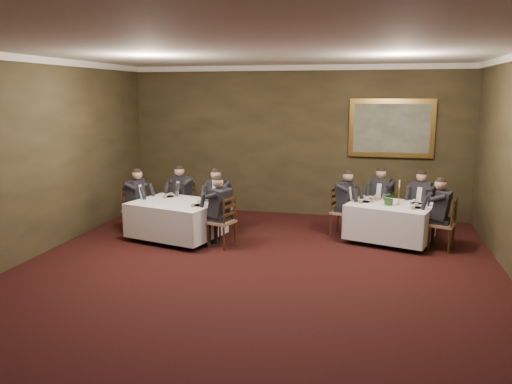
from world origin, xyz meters
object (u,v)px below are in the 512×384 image
at_px(table_second, 177,217).
at_px(chair_main_endleft, 342,222).
at_px(chair_main_backleft, 381,217).
at_px(diner_sec_endright, 222,220).
at_px(diner_main_backleft, 381,207).
at_px(diner_sec_endleft, 135,209).
at_px(chair_sec_backleft, 184,214).
at_px(diner_sec_backleft, 183,204).
at_px(diner_main_backright, 421,211).
at_px(diner_main_endright, 442,223).
at_px(centerpiece, 389,197).
at_px(candlestick, 399,195).
at_px(chair_main_backright, 421,222).
at_px(chair_sec_endleft, 135,219).
at_px(table_main, 390,220).
at_px(painting, 391,128).
at_px(diner_sec_backright, 218,208).
at_px(diner_main_endleft, 343,211).
at_px(chair_sec_backright, 219,219).
at_px(chair_sec_endright, 222,232).
at_px(chair_main_endright, 442,235).

relative_size(table_second, chair_main_endleft, 1.95).
relative_size(chair_main_backleft, chair_main_endleft, 1.00).
bearing_deg(chair_main_backleft, diner_sec_endright, 57.61).
height_order(diner_main_backleft, diner_sec_endleft, same).
xyz_separation_m(chair_main_backleft, chair_sec_backleft, (-4.18, -0.70, 0.00)).
bearing_deg(chair_sec_backleft, chair_main_backleft, -143.53).
distance_m(table_second, diner_sec_backleft, 0.96).
distance_m(diner_main_backright, diner_main_endright, 0.96).
height_order(centerpiece, candlestick, candlestick).
height_order(chair_main_backright, chair_sec_endleft, same).
relative_size(chair_main_backright, diner_sec_endright, 0.74).
bearing_deg(diner_sec_backleft, candlestick, -155.48).
height_order(diner_sec_backleft, centerpiece, diner_sec_backleft).
relative_size(table_main, diner_main_backleft, 1.37).
distance_m(chair_sec_backleft, painting, 5.00).
height_order(centerpiece, painting, painting).
relative_size(diner_main_backright, painting, 0.72).
bearing_deg(chair_main_backleft, candlestick, 132.91).
distance_m(chair_sec_endleft, centerpiece, 5.17).
xyz_separation_m(table_second, candlestick, (4.26, 0.74, 0.50)).
bearing_deg(table_main, diner_main_backright, 44.83).
xyz_separation_m(diner_main_endright, chair_sec_endleft, (-6.08, -0.21, -0.23)).
distance_m(table_main, diner_sec_backleft, 4.35).
xyz_separation_m(diner_sec_backright, candlestick, (3.61, 0.03, 0.43)).
distance_m(chair_main_endleft, painting, 2.58).
bearing_deg(diner_main_endleft, chair_sec_endleft, -62.56).
height_order(chair_sec_backright, centerpiece, centerpiece).
bearing_deg(candlestick, chair_sec_endright, -162.67).
xyz_separation_m(chair_main_backleft, chair_main_backright, (0.79, -0.25, 0.00)).
xyz_separation_m(table_second, diner_sec_backleft, (-0.22, 0.94, 0.06)).
relative_size(chair_main_endright, diner_sec_backright, 0.74).
bearing_deg(diner_main_endright, diner_sec_backleft, 103.29).
distance_m(chair_sec_endright, centerpiece, 3.26).
bearing_deg(diner_main_backright, diner_main_endleft, 41.23).
xyz_separation_m(diner_main_backright, chair_main_endleft, (-1.56, -0.33, -0.23)).
distance_m(chair_main_backleft, diner_main_endleft, 1.00).
bearing_deg(diner_sec_endright, chair_sec_backleft, 64.10).
xyz_separation_m(chair_sec_backright, diner_sec_endright, (0.37, -0.98, 0.23)).
bearing_deg(painting, table_main, -90.00).
bearing_deg(painting, chair_main_backleft, -99.08).
bearing_deg(chair_main_endright, diner_sec_endleft, 110.25).
relative_size(diner_main_endright, diner_sec_endright, 1.00).
height_order(diner_main_backleft, diner_sec_endright, same).
bearing_deg(diner_main_endleft, painting, 166.67).
relative_size(table_second, chair_main_backright, 1.95).
bearing_deg(diner_main_endleft, chair_main_endright, 89.61).
xyz_separation_m(diner_main_endright, centerpiece, (-0.96, 0.18, 0.41)).
bearing_deg(chair_main_backleft, painting, -74.37).
distance_m(chair_main_endright, painting, 2.97).
bearing_deg(chair_sec_backright, chair_sec_endleft, 30.72).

